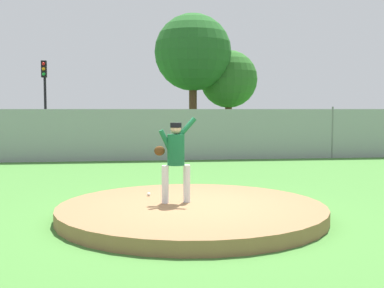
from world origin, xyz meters
name	(u,v)px	position (x,y,z in m)	size (l,w,h in m)	color
ground_plane	(167,174)	(0.00, 6.00, 0.00)	(80.00, 80.00, 0.00)	#427A33
asphalt_strip	(153,150)	(0.00, 14.50, 0.00)	(44.00, 7.00, 0.01)	#2B2B2D
pitchers_mound	(192,211)	(0.00, 0.00, 0.12)	(4.88, 4.88, 0.24)	olive
pitcher_youth	(175,154)	(-0.28, 0.22, 1.16)	(0.79, 0.32, 1.60)	silver
baseball	(149,194)	(-0.75, 0.98, 0.28)	(0.07, 0.07, 0.07)	white
chainlink_fence	(159,135)	(0.00, 10.00, 0.99)	(35.23, 0.07, 2.09)	gray
parked_car_burgundy	(353,133)	(10.12, 14.52, 0.79)	(1.98, 4.20, 1.66)	maroon
parked_car_champagne	(300,133)	(7.25, 14.33, 0.81)	(1.92, 4.61, 1.71)	tan
traffic_cone_orange	(217,142)	(3.46, 16.40, 0.26)	(0.40, 0.40, 0.55)	orange
traffic_light_near	(45,88)	(-5.68, 18.47, 3.16)	(0.28, 0.46, 4.60)	black
tree_tall_centre	(193,53)	(3.02, 22.93, 5.66)	(5.02, 5.02, 8.20)	#4C331E
tree_bushy_near	(229,80)	(5.59, 23.82, 4.00)	(3.90, 3.90, 5.98)	#4C331E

